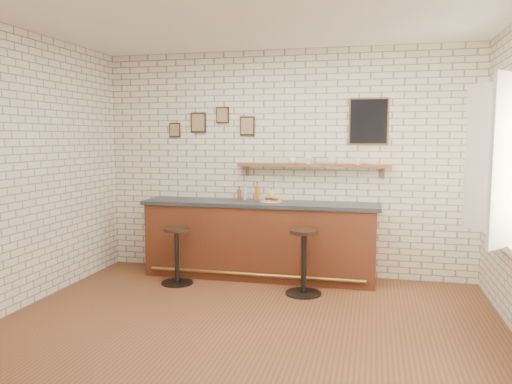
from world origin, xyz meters
The scene contains 21 objects.
ground centered at (0.00, 0.00, 0.00)m, with size 5.00×5.00×0.00m, color brown.
bar_counter centered at (-0.27, 1.70, 0.51)m, with size 3.10×0.65×1.01m.
sandwich_plate centered at (-0.12, 1.74, 1.02)m, with size 0.28×0.28×0.01m, color white.
ciabatta_sandwich centered at (-0.11, 1.74, 1.05)m, with size 0.21×0.15×0.06m.
potato_chips centered at (-0.14, 1.74, 1.02)m, with size 0.27×0.18×0.00m.
bitters_bottle_brown centered at (-0.59, 1.88, 1.08)m, with size 0.05×0.05×0.18m.
bitters_bottle_white centered at (-0.51, 1.88, 1.09)m, with size 0.05×0.05×0.20m.
bitters_bottle_amber centered at (-0.34, 1.88, 1.11)m, with size 0.06×0.06×0.24m.
condiment_bottle_yellow centered at (-0.14, 1.88, 1.08)m, with size 0.05×0.05×0.17m.
bar_stool_left centered at (-1.22, 1.17, 0.38)m, with size 0.41×0.41×0.72m.
bar_stool_right centered at (0.40, 1.11, 0.41)m, with size 0.45×0.45×0.77m.
wall_shelf centered at (0.40, 1.90, 1.48)m, with size 2.00×0.18×0.18m.
shelf_cup_a centered at (0.13, 1.90, 1.54)m, with size 0.11×0.11×0.09m, color white.
shelf_cup_b centered at (0.34, 1.90, 1.55)m, with size 0.11×0.11×0.10m, color white.
shelf_cup_c centered at (0.65, 1.90, 1.55)m, with size 0.12×0.12×0.09m, color white.
shelf_cup_d centered at (0.98, 1.90, 1.54)m, with size 0.09×0.09×0.09m, color white.
back_wall_decor centered at (0.23, 1.98, 2.05)m, with size 2.96×0.02×0.56m.
window_sill centered at (2.40, 0.30, 0.90)m, with size 0.20×1.35×0.06m.
casement_window centered at (2.36, 0.30, 1.65)m, with size 0.40×1.30×1.56m.
book_lower centered at (2.38, 0.15, 0.94)m, with size 0.18×0.24×0.02m, color tan.
book_upper centered at (2.38, 0.13, 0.96)m, with size 0.16×0.21×0.02m, color tan.
Camera 1 is at (1.19, -4.60, 1.85)m, focal length 35.00 mm.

